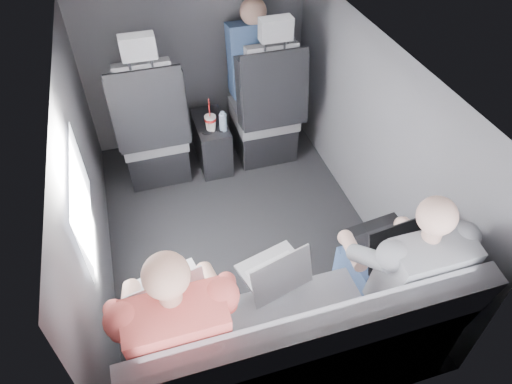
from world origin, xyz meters
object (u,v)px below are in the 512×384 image
object	(u,v)px
soda_cup	(210,122)
passenger_front_right	(254,61)
laptop_white	(169,295)
laptop_black	(387,240)
laptop_silver	(276,271)
front_seat_left	(153,135)
rear_bench	(296,347)
passenger_rear_left	(178,326)
passenger_rear_right	(399,269)
center_console	(212,142)
water_bottle	(223,122)
front_seat_right	(266,115)

from	to	relation	value
soda_cup	passenger_front_right	distance (m)	0.62
laptop_white	laptop_black	distance (m)	1.15
laptop_silver	laptop_black	xyz separation A→B (m)	(0.62, 0.02, 0.00)
laptop_black	passenger_front_right	bearing A→B (deg)	95.00
front_seat_left	rear_bench	size ratio (longest dim) A/B	0.79
laptop_silver	passenger_rear_left	bearing A→B (deg)	-163.09
laptop_white	passenger_rear_right	xyz separation A→B (m)	(1.13, -0.17, -0.02)
center_console	laptop_silver	distance (m)	1.74
laptop_white	soda_cup	bearing A→B (deg)	70.87
passenger_front_right	rear_bench	bearing A→B (deg)	-101.15
soda_cup	water_bottle	world-z (taller)	soda_cup
front_seat_left	passenger_rear_left	xyz separation A→B (m)	(-0.10, -1.81, 0.23)
laptop_white	laptop_black	bearing A→B (deg)	0.21
front_seat_left	laptop_black	world-z (taller)	front_seat_left
laptop_silver	passenger_front_right	world-z (taller)	passenger_front_right
laptop_black	passenger_rear_left	world-z (taller)	passenger_rear_left
center_console	passenger_front_right	world-z (taller)	passenger_front_right
front_seat_left	front_seat_right	size ratio (longest dim) A/B	1.00
laptop_black	passenger_rear_right	xyz separation A→B (m)	(-0.02, -0.17, -0.02)
center_console	passenger_front_right	size ratio (longest dim) A/B	0.59
center_console	water_bottle	world-z (taller)	water_bottle
laptop_black	passenger_front_right	world-z (taller)	passenger_front_right
laptop_silver	water_bottle	bearing A→B (deg)	86.13
front_seat_right	soda_cup	xyz separation A→B (m)	(-0.47, -0.07, 0.07)
passenger_rear_left	passenger_front_right	bearing A→B (deg)	64.79
soda_cup	laptop_white	world-z (taller)	laptop_white
rear_bench	water_bottle	bearing A→B (deg)	87.61
front_seat_left	soda_cup	distance (m)	0.44
front_seat_right	laptop_white	size ratio (longest dim) A/B	3.17
front_seat_left	water_bottle	distance (m)	0.54
front_seat_left	laptop_silver	world-z (taller)	front_seat_left
soda_cup	water_bottle	distance (m)	0.10
center_console	soda_cup	xyz separation A→B (m)	(-0.02, -0.11, 0.27)
rear_bench	passenger_rear_right	size ratio (longest dim) A/B	1.35
front_seat_right	passenger_rear_right	world-z (taller)	front_seat_right
passenger_rear_left	front_seat_right	bearing A→B (deg)	61.12
passenger_rear_left	passenger_front_right	world-z (taller)	passenger_front_right
passenger_rear_left	passenger_front_right	size ratio (longest dim) A/B	1.51
center_console	laptop_black	distance (m)	1.83
soda_cup	passenger_rear_left	distance (m)	1.83
soda_cup	laptop_white	xyz separation A→B (m)	(-0.54, -1.57, 0.17)
passenger_rear_right	passenger_front_right	bearing A→B (deg)	93.94
laptop_white	front_seat_right	bearing A→B (deg)	58.32
front_seat_right	water_bottle	world-z (taller)	front_seat_right
passenger_rear_left	passenger_front_right	distance (m)	2.29
rear_bench	laptop_white	bearing A→B (deg)	154.74
front_seat_right	laptop_silver	world-z (taller)	front_seat_right
soda_cup	laptop_black	world-z (taller)	laptop_black
front_seat_left	laptop_silver	size ratio (longest dim) A/B	3.39
laptop_white	laptop_black	world-z (taller)	laptop_white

